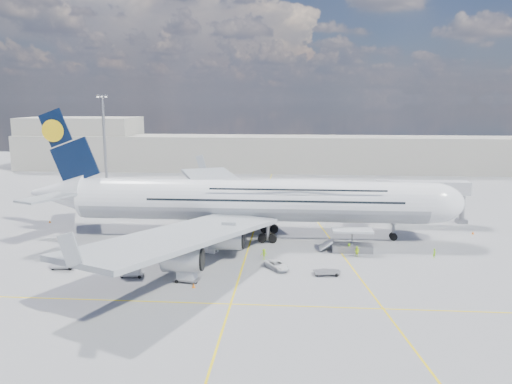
# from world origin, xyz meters

# --- Properties ---
(ground) EXTENTS (300.00, 300.00, 0.00)m
(ground) POSITION_xyz_m (0.00, 0.00, 0.00)
(ground) COLOR gray
(ground) RESTS_ON ground
(taxi_line_main) EXTENTS (0.25, 220.00, 0.01)m
(taxi_line_main) POSITION_xyz_m (0.00, 0.00, 0.01)
(taxi_line_main) COLOR yellow
(taxi_line_main) RESTS_ON ground
(taxi_line_cross) EXTENTS (120.00, 0.25, 0.01)m
(taxi_line_cross) POSITION_xyz_m (0.00, -20.00, 0.01)
(taxi_line_cross) COLOR yellow
(taxi_line_cross) RESTS_ON ground
(taxi_line_diag) EXTENTS (14.16, 99.06, 0.01)m
(taxi_line_diag) POSITION_xyz_m (14.00, 10.00, 0.01)
(taxi_line_diag) COLOR yellow
(taxi_line_diag) RESTS_ON ground
(airliner) EXTENTS (77.26, 79.15, 23.71)m
(airliner) POSITION_xyz_m (0.26, 10.00, 6.87)
(airliner) COLOR white
(airliner) RESTS_ON ground
(jet_bridge) EXTENTS (18.80, 12.10, 8.50)m
(jet_bridge) POSITION_xyz_m (29.81, 20.94, 6.85)
(jet_bridge) COLOR #B7B7BC
(jet_bridge) RESTS_ON ground
(cargo_loader) EXTENTS (8.53, 3.20, 3.67)m
(cargo_loader) POSITION_xyz_m (16.82, 2.89, 1.25)
(cargo_loader) COLOR silver
(cargo_loader) RESTS_ON ground
(light_mast) EXTENTS (3.00, 0.70, 25.50)m
(light_mast) POSITION_xyz_m (-40.00, 45.00, 13.21)
(light_mast) COLOR gray
(light_mast) RESTS_ON ground
(terminal) EXTENTS (180.00, 16.00, 12.00)m
(terminal) POSITION_xyz_m (0.00, 95.00, 6.00)
(terminal) COLOR #B2AD9E
(terminal) RESTS_ON ground
(hangar) EXTENTS (40.00, 22.00, 18.00)m
(hangar) POSITION_xyz_m (-70.00, 100.00, 9.00)
(hangar) COLOR #B2AD9E
(hangar) RESTS_ON ground
(tree_line) EXTENTS (160.00, 6.00, 8.00)m
(tree_line) POSITION_xyz_m (40.00, 140.00, 4.00)
(tree_line) COLOR #193814
(tree_line) RESTS_ON ground
(dolly_row_a) EXTENTS (3.25, 1.99, 1.95)m
(dolly_row_a) POSITION_xyz_m (-14.95, -11.64, 1.05)
(dolly_row_a) COLOR gray
(dolly_row_a) RESTS_ON ground
(dolly_row_b) EXTENTS (3.81, 2.95, 2.14)m
(dolly_row_b) POSITION_xyz_m (-12.16, -1.31, 1.15)
(dolly_row_b) COLOR gray
(dolly_row_b) RESTS_ON ground
(dolly_row_c) EXTENTS (3.57, 2.40, 2.07)m
(dolly_row_c) POSITION_xyz_m (-6.86, -13.02, 1.11)
(dolly_row_c) COLOR gray
(dolly_row_c) RESTS_ON ground
(dolly_back) EXTENTS (3.48, 2.21, 2.06)m
(dolly_back) POSITION_xyz_m (-26.08, -9.12, 1.11)
(dolly_back) COLOR gray
(dolly_back) RESTS_ON ground
(dolly_nose_far) EXTENTS (3.23, 2.49, 0.42)m
(dolly_nose_far) POSITION_xyz_m (12.69, -8.32, 0.32)
(dolly_nose_far) COLOR gray
(dolly_nose_far) RESTS_ON ground
(dolly_nose_near) EXTENTS (3.68, 2.35, 0.50)m
(dolly_nose_near) POSITION_xyz_m (12.20, -8.76, 0.39)
(dolly_nose_near) COLOR gray
(dolly_nose_near) RESTS_ON ground
(baggage_tug) EXTENTS (3.49, 2.63, 1.98)m
(baggage_tug) POSITION_xyz_m (-6.35, 0.52, 0.87)
(baggage_tug) COLOR white
(baggage_tug) RESTS_ON ground
(catering_truck_inner) EXTENTS (7.29, 5.28, 4.00)m
(catering_truck_inner) POSITION_xyz_m (-10.67, 20.94, 1.89)
(catering_truck_inner) COLOR gray
(catering_truck_inner) RESTS_ON ground
(catering_truck_outer) EXTENTS (7.16, 4.38, 3.98)m
(catering_truck_outer) POSITION_xyz_m (-19.40, 39.91, 1.85)
(catering_truck_outer) COLOR gray
(catering_truck_outer) RESTS_ON ground
(service_van) EXTENTS (4.34, 4.82, 1.24)m
(service_van) POSITION_xyz_m (5.13, -6.98, 0.62)
(service_van) COLOR white
(service_van) RESTS_ON ground
(crew_nose) EXTENTS (0.66, 0.67, 1.56)m
(crew_nose) POSITION_xyz_m (29.44, 0.11, 0.78)
(crew_nose) COLOR #9AE918
(crew_nose) RESTS_ON ground
(crew_loader) EXTENTS (1.05, 1.02, 1.70)m
(crew_loader) POSITION_xyz_m (17.49, -0.13, 0.85)
(crew_loader) COLOR #D1FC1A
(crew_loader) RESTS_ON ground
(crew_wing) EXTENTS (0.58, 1.07, 1.72)m
(crew_wing) POSITION_xyz_m (-8.79, -7.89, 0.86)
(crew_wing) COLOR #DAFF1A
(crew_wing) RESTS_ON ground
(crew_van) EXTENTS (0.66, 0.85, 1.54)m
(crew_van) POSITION_xyz_m (16.46, 2.01, 0.77)
(crew_van) COLOR #A2FF1A
(crew_van) RESTS_ON ground
(crew_tug) EXTENTS (1.17, 0.75, 1.71)m
(crew_tug) POSITION_xyz_m (2.97, -2.62, 0.86)
(crew_tug) COLOR #9CE017
(crew_tug) RESTS_ON ground
(cone_nose) EXTENTS (0.46, 0.46, 0.58)m
(cone_nose) POSITION_xyz_m (40.40, 15.03, 0.28)
(cone_nose) COLOR orange
(cone_nose) RESTS_ON ground
(cone_wing_left_inner) EXTENTS (0.47, 0.47, 0.60)m
(cone_wing_left_inner) POSITION_xyz_m (-11.33, 28.94, 0.29)
(cone_wing_left_inner) COLOR orange
(cone_wing_left_inner) RESTS_ON ground
(cone_wing_left_outer) EXTENTS (0.38, 0.38, 0.48)m
(cone_wing_left_outer) POSITION_xyz_m (-7.50, 28.11, 0.23)
(cone_wing_left_outer) COLOR orange
(cone_wing_left_outer) RESTS_ON ground
(cone_wing_right_inner) EXTENTS (0.50, 0.50, 0.64)m
(cone_wing_right_inner) POSITION_xyz_m (-14.08, 1.52, 0.31)
(cone_wing_right_inner) COLOR orange
(cone_wing_right_inner) RESTS_ON ground
(cone_wing_right_outer) EXTENTS (0.49, 0.49, 0.62)m
(cone_wing_right_outer) POSITION_xyz_m (-5.54, -15.10, 0.30)
(cone_wing_right_outer) COLOR orange
(cone_wing_right_outer) RESTS_ON ground
(cone_tail) EXTENTS (0.47, 0.47, 0.59)m
(cone_tail) POSITION_xyz_m (-41.45, 17.44, 0.29)
(cone_tail) COLOR orange
(cone_tail) RESTS_ON ground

